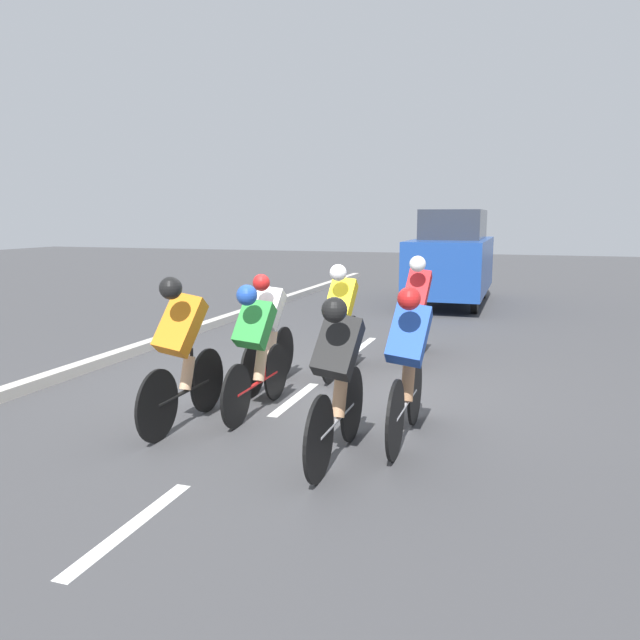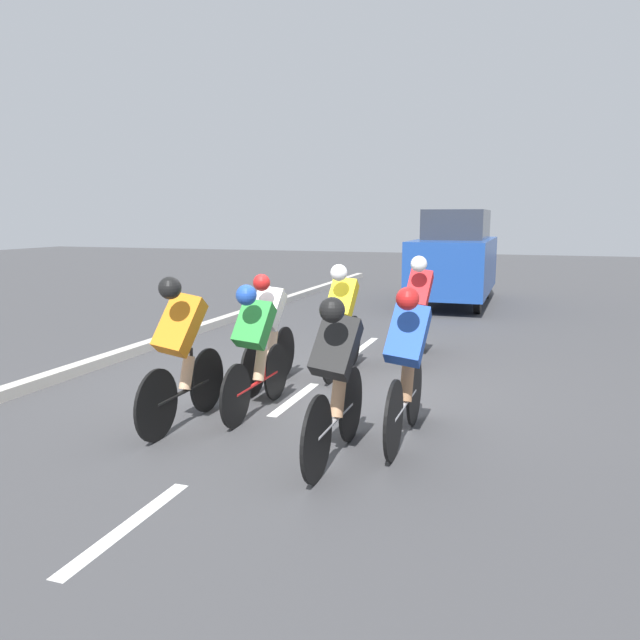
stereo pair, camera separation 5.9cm
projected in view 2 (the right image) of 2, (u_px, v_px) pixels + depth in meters
name	position (u px, v px, depth m)	size (l,w,h in m)	color
ground_plane	(308.00, 389.00, 7.67)	(60.00, 60.00, 0.00)	#424244
lane_stripe_near	(128.00, 526.00, 4.27)	(0.12, 1.40, 0.01)	white
lane_stripe_mid	(295.00, 399.00, 7.26)	(0.12, 1.40, 0.01)	white
lane_stripe_far	(365.00, 346.00, 10.25)	(0.12, 1.40, 0.01)	white
curb	(70.00, 372.00, 8.27)	(0.20, 29.51, 0.14)	beige
cyclist_green	(255.00, 346.00, 6.58)	(0.36, 1.70, 1.43)	black
cyclist_red	(418.00, 305.00, 9.14)	(0.38, 1.67, 1.56)	black
cyclist_black	(336.00, 377.00, 5.27)	(0.39, 1.70, 1.47)	black
cyclist_blue	(407.00, 363.00, 5.72)	(0.38, 1.72, 1.50)	black
cyclist_white	(268.00, 329.00, 7.63)	(0.37, 1.64, 1.44)	black
cyclist_orange	(181.00, 349.00, 6.15)	(0.41, 1.67, 1.55)	black
cyclist_yellow	(342.00, 318.00, 8.25)	(0.36, 1.75, 1.50)	black
support_car	(455.00, 258.00, 15.05)	(1.70, 4.45, 2.27)	black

